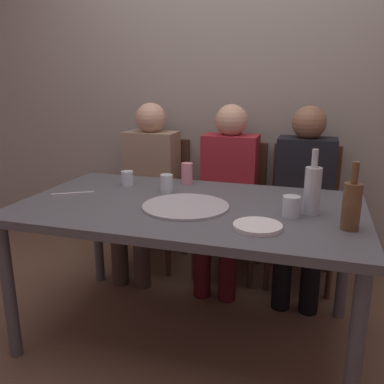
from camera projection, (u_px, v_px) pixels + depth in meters
The scene contains 18 objects.
ground_plane at pixel (190, 334), 2.20m from camera, with size 8.00×8.00×0.00m, color brown.
back_wall at pixel (236, 83), 2.85m from camera, with size 6.00×0.10×2.60m, color gray.
dining_table at pixel (189, 217), 2.03m from camera, with size 1.66×0.95×0.73m.
pizza_tray at pixel (186, 206), 1.95m from camera, with size 0.41×0.41×0.01m, color #ADADB2.
wine_bottle at pixel (312, 189), 1.83m from camera, with size 0.07×0.07×0.30m.
beer_bottle at pixel (352, 205), 1.64m from camera, with size 0.07×0.07×0.28m.
tumbler_near at pixel (166, 184), 2.20m from camera, with size 0.07×0.07×0.10m, color silver.
tumbler_far at pixel (291, 206), 1.81m from camera, with size 0.08×0.08×0.09m, color silver.
wine_glass at pixel (127, 178), 2.35m from camera, with size 0.07×0.07×0.08m, color silver.
soda_can at pixel (187, 173), 2.39m from camera, with size 0.07×0.07×0.12m, color pink.
plate_stack at pixel (258, 226), 1.67m from camera, with size 0.20×0.20×0.02m, color white.
table_knife at pixel (73, 193), 2.18m from camera, with size 0.22×0.02×0.01m, color #B7B7BC.
chair_left at pixel (156, 193), 3.03m from camera, with size 0.44×0.44×0.90m.
chair_middle at pixel (231, 199), 2.86m from camera, with size 0.44×0.44×0.90m.
chair_right at pixel (303, 205), 2.73m from camera, with size 0.44×0.44×0.90m.
guest_in_sweater at pixel (147, 181), 2.85m from camera, with size 0.36×0.56×1.17m.
guest_in_beanie at pixel (227, 187), 2.69m from camera, with size 0.36×0.56×1.17m.
guest_by_wall at pixel (304, 192), 2.55m from camera, with size 0.36×0.56×1.17m.
Camera 1 is at (0.58, -1.83, 1.32)m, focal length 38.31 mm.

